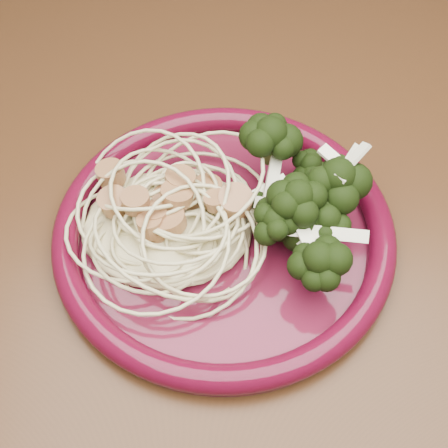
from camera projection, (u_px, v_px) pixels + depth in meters
name	position (u px, v px, depth m)	size (l,w,h in m)	color
dining_table	(160.00, 323.00, 0.57)	(1.20, 0.80, 0.75)	#472814
dinner_plate	(224.00, 231.00, 0.50)	(0.31, 0.31, 0.02)	#551025
spaghetti_pile	(167.00, 219.00, 0.49)	(0.14, 0.12, 0.03)	beige
scallop_cluster	(164.00, 189.00, 0.46)	(0.13, 0.13, 0.04)	#A97649
broccoli_pile	(295.00, 220.00, 0.48)	(0.09, 0.15, 0.05)	black
onion_garnish	(299.00, 194.00, 0.45)	(0.06, 0.10, 0.05)	white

